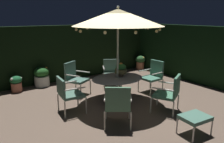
# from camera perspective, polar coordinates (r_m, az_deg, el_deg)

# --- Properties ---
(ground_plane) EXTENTS (8.02, 7.02, 0.02)m
(ground_plane) POSITION_cam_1_polar(r_m,az_deg,el_deg) (6.09, 1.13, -9.32)
(ground_plane) COLOR brown
(hedge_backdrop_rear) EXTENTS (8.02, 0.30, 2.10)m
(hedge_backdrop_rear) POSITION_cam_1_polar(r_m,az_deg,el_deg) (8.64, -12.13, 4.82)
(hedge_backdrop_rear) COLOR black
(hedge_backdrop_rear) RESTS_ON ground_plane
(hedge_backdrop_right) EXTENTS (0.30, 7.02, 2.10)m
(hedge_backdrop_right) POSITION_cam_1_polar(r_m,az_deg,el_deg) (8.57, 22.57, 3.95)
(hedge_backdrop_right) COLOR black
(hedge_backdrop_right) RESTS_ON ground_plane
(patio_dining_table) EXTENTS (1.54, 1.23, 0.73)m
(patio_dining_table) POSITION_cam_1_polar(r_m,az_deg,el_deg) (6.25, 1.45, -2.97)
(patio_dining_table) COLOR silver
(patio_dining_table) RESTS_ON ground_plane
(patio_umbrella) EXTENTS (2.47, 2.47, 2.70)m
(patio_umbrella) POSITION_cam_1_polar(r_m,az_deg,el_deg) (5.97, 1.57, 13.94)
(patio_umbrella) COLOR silver
(patio_umbrella) RESTS_ON ground_plane
(centerpiece_planter) EXTENTS (0.34, 0.34, 0.40)m
(centerpiece_planter) POSITION_cam_1_polar(r_m,az_deg,el_deg) (6.30, 2.32, 0.67)
(centerpiece_planter) COLOR #83664C
(centerpiece_planter) RESTS_ON patio_dining_table
(patio_chair_north) EXTENTS (0.65, 0.70, 0.94)m
(patio_chair_north) POSITION_cam_1_polar(r_m,az_deg,el_deg) (5.69, -11.56, -5.27)
(patio_chair_north) COLOR silver
(patio_chair_north) RESTS_ON ground_plane
(patio_chair_northeast) EXTENTS (0.82, 0.82, 0.99)m
(patio_chair_northeast) POSITION_cam_1_polar(r_m,az_deg,el_deg) (4.85, 1.53, -8.26)
(patio_chair_northeast) COLOR beige
(patio_chair_northeast) RESTS_ON ground_plane
(patio_chair_east) EXTENTS (0.83, 0.82, 0.99)m
(patio_chair_east) POSITION_cam_1_polar(r_m,az_deg,el_deg) (5.80, 14.89, -5.10)
(patio_chair_east) COLOR silver
(patio_chair_east) RESTS_ON ground_plane
(patio_chair_southeast) EXTENTS (0.62, 0.60, 1.02)m
(patio_chair_southeast) POSITION_cam_1_polar(r_m,az_deg,el_deg) (7.24, 10.75, -0.75)
(patio_chair_southeast) COLOR silver
(patio_chair_southeast) RESTS_ON ground_plane
(patio_chair_south) EXTENTS (0.83, 0.81, 0.94)m
(patio_chair_south) POSITION_cam_1_polar(r_m,az_deg,el_deg) (7.68, -0.04, 0.09)
(patio_chair_south) COLOR silver
(patio_chair_south) RESTS_ON ground_plane
(patio_chair_southwest) EXTENTS (0.80, 0.81, 1.03)m
(patio_chair_southwest) POSITION_cam_1_polar(r_m,az_deg,el_deg) (6.98, -9.75, -1.27)
(patio_chair_southwest) COLOR silver
(patio_chair_southwest) RESTS_ON ground_plane
(ottoman_footrest) EXTENTS (0.63, 0.52, 0.42)m
(ottoman_footrest) POSITION_cam_1_polar(r_m,az_deg,el_deg) (4.96, 20.92, -11.32)
(ottoman_footrest) COLOR silver
(ottoman_footrest) RESTS_ON ground_plane
(potted_plant_right_far) EXTENTS (0.44, 0.44, 0.61)m
(potted_plant_right_far) POSITION_cam_1_polar(r_m,az_deg,el_deg) (9.16, 11.57, 0.81)
(potted_plant_right_far) COLOR #A35D50
(potted_plant_right_far) RESTS_ON ground_plane
(potted_plant_right_near) EXTENTS (0.46, 0.46, 0.64)m
(potted_plant_right_near) POSITION_cam_1_polar(r_m,az_deg,el_deg) (10.22, 7.43, 2.54)
(potted_plant_right_near) COLOR #AD6D4E
(potted_plant_right_near) RESTS_ON ground_plane
(potted_plant_left_far) EXTENTS (0.52, 0.52, 0.69)m
(potted_plant_left_far) POSITION_cam_1_polar(r_m,az_deg,el_deg) (8.11, -17.95, -1.26)
(potted_plant_left_far) COLOR silver
(potted_plant_left_far) RESTS_ON ground_plane
(potted_plant_left_near) EXTENTS (0.38, 0.38, 0.54)m
(potted_plant_left_near) POSITION_cam_1_polar(r_m,az_deg,el_deg) (7.82, -23.82, -2.80)
(potted_plant_left_near) COLOR #A6604B
(potted_plant_left_near) RESTS_ON ground_plane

